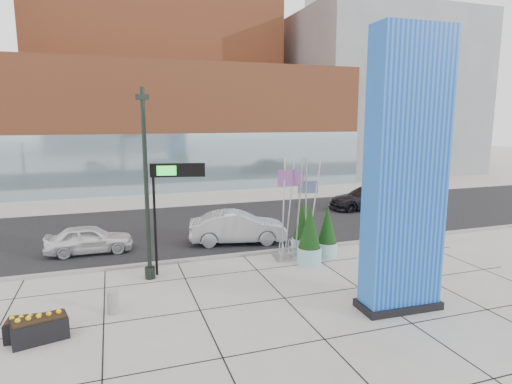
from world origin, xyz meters
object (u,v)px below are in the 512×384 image
object	(u,v)px
public_art_sculpture	(296,232)
car_white_west	(89,239)
car_silver_mid	(238,228)
lamp_post	(147,203)
overhead_street_sign	(173,179)
concrete_bollard	(113,302)
blue_pylon	(405,178)

from	to	relation	value
public_art_sculpture	car_white_west	xyz separation A→B (m)	(-8.90, 3.69, -0.54)
car_white_west	car_silver_mid	bearing A→B (deg)	-94.52
lamp_post	car_silver_mid	bearing A→B (deg)	37.49
overhead_street_sign	car_white_west	bearing A→B (deg)	143.15
car_white_west	concrete_bollard	bearing A→B (deg)	-171.40
lamp_post	public_art_sculpture	distance (m)	6.79
car_white_west	public_art_sculpture	bearing A→B (deg)	-111.88
overhead_street_sign	car_white_west	size ratio (longest dim) A/B	1.16
car_white_west	car_silver_mid	distance (m)	7.08
concrete_bollard	lamp_post	bearing A→B (deg)	63.02
blue_pylon	overhead_street_sign	size ratio (longest dim) A/B	2.00
blue_pylon	overhead_street_sign	world-z (taller)	blue_pylon
blue_pylon	public_art_sculpture	size ratio (longest dim) A/B	1.97
concrete_bollard	overhead_street_sign	world-z (taller)	overhead_street_sign
blue_pylon	lamp_post	world-z (taller)	blue_pylon
blue_pylon	car_silver_mid	distance (m)	10.08
blue_pylon	concrete_bollard	size ratio (longest dim) A/B	11.83
lamp_post	concrete_bollard	size ratio (longest dim) A/B	9.67
lamp_post	public_art_sculpture	world-z (taller)	lamp_post
lamp_post	concrete_bollard	world-z (taller)	lamp_post
lamp_post	overhead_street_sign	size ratio (longest dim) A/B	1.64
overhead_street_sign	car_silver_mid	xyz separation A→B (m)	(3.59, 3.25, -3.07)
concrete_bollard	car_white_west	distance (m)	7.04
concrete_bollard	overhead_street_sign	bearing A→B (deg)	51.29
blue_pylon	lamp_post	bearing A→B (deg)	146.62
blue_pylon	overhead_street_sign	bearing A→B (deg)	140.79
public_art_sculpture	concrete_bollard	xyz separation A→B (m)	(-7.92, -3.29, -0.82)
concrete_bollard	car_silver_mid	bearing A→B (deg)	46.25
public_art_sculpture	car_silver_mid	distance (m)	3.59
overhead_street_sign	car_silver_mid	world-z (taller)	overhead_street_sign
public_art_sculpture	car_white_west	distance (m)	9.65
concrete_bollard	overhead_street_sign	distance (m)	5.27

